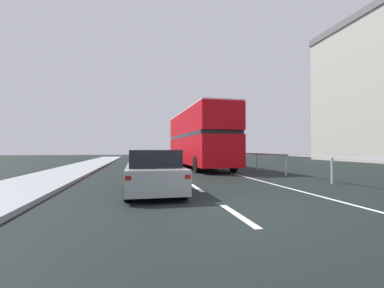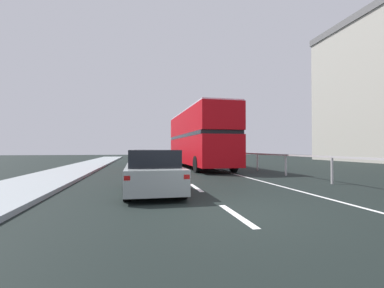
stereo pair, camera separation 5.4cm
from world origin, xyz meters
TOP-DOWN VIEW (x-y plane):
  - ground_plane at (0.00, 0.00)m, footprint 73.14×120.00m
  - lane_paint_markings at (1.97, 8.61)m, footprint 3.40×46.00m
  - bridge_side_railing at (5.67, 9.00)m, footprint 0.10×42.00m
  - double_decker_bus_red at (2.40, 14.02)m, footprint 2.90×11.53m
  - hatchback_car_near at (-1.62, 2.97)m, footprint 1.79×4.11m
  - sedan_car_ahead at (-1.61, 18.64)m, footprint 1.97×4.37m

SIDE VIEW (x-z plane):
  - ground_plane at x=0.00m, z-range -0.10..0.00m
  - lane_paint_markings at x=1.97m, z-range 0.00..0.01m
  - sedan_car_ahead at x=-1.61m, z-range -0.02..1.33m
  - hatchback_car_near at x=-1.62m, z-range -0.03..1.37m
  - bridge_side_railing at x=5.67m, z-range 0.35..1.49m
  - double_decker_bus_red at x=2.40m, z-range 0.15..4.41m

